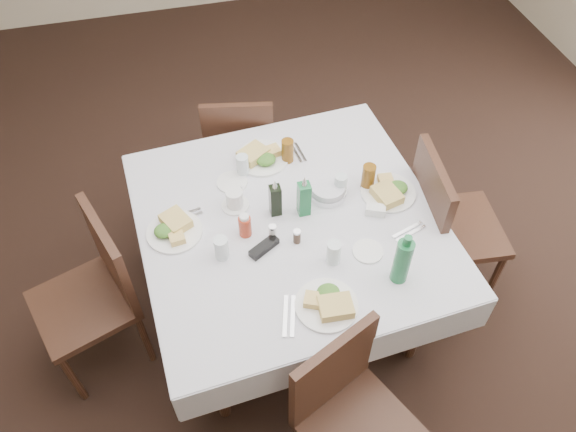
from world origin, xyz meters
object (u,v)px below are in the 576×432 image
(dining_table, at_px, (290,229))
(bread_basket, at_px, (328,190))
(water_w, at_px, (221,248))
(chair_north, at_px, (240,143))
(chair_south, at_px, (347,407))
(chair_west, at_px, (97,287))
(water_n, at_px, (243,165))
(oil_cruet_green, at_px, (304,198))
(ketchup_bottle, at_px, (245,225))
(water_e, at_px, (340,185))
(chair_east, at_px, (444,220))
(oil_cruet_dark, at_px, (275,199))
(water_s, at_px, (334,253))
(coffee_mug, at_px, (235,199))
(green_bottle, at_px, (402,261))

(dining_table, bearing_deg, bread_basket, 26.52)
(water_w, distance_m, bread_basket, 0.65)
(chair_north, distance_m, chair_south, 1.80)
(chair_west, xyz_separation_m, water_n, (0.83, 0.39, 0.27))
(oil_cruet_green, distance_m, ketchup_bottle, 0.32)
(dining_table, height_order, water_e, water_e)
(chair_east, height_order, ketchup_bottle, chair_east)
(chair_south, xyz_separation_m, chair_west, (-1.02, 0.88, 0.02))
(oil_cruet_dark, bearing_deg, bread_basket, 10.32)
(water_e, relative_size, oil_cruet_green, 0.48)
(chair_south, height_order, water_w, chair_south)
(chair_east, relative_size, water_s, 8.05)
(water_w, bearing_deg, bread_basket, 23.44)
(bread_basket, height_order, ketchup_bottle, ketchup_bottle)
(oil_cruet_dark, bearing_deg, water_w, -146.17)
(oil_cruet_green, bearing_deg, chair_east, -6.29)
(chair_north, height_order, chair_west, chair_west)
(water_w, relative_size, oil_cruet_green, 0.50)
(chair_south, bearing_deg, water_w, 117.39)
(chair_east, bearing_deg, chair_south, -134.48)
(water_s, relative_size, coffee_mug, 0.87)
(chair_south, bearing_deg, ketchup_bottle, 106.65)
(chair_west, bearing_deg, chair_east, -1.17)
(oil_cruet_dark, xyz_separation_m, ketchup_bottle, (-0.17, -0.10, -0.04))
(water_e, bearing_deg, chair_west, -174.29)
(dining_table, bearing_deg, oil_cruet_green, 21.20)
(chair_west, bearing_deg, water_w, -11.36)
(dining_table, xyz_separation_m, ketchup_bottle, (-0.23, -0.04, 0.13))
(water_s, height_order, water_w, same)
(chair_north, distance_m, ketchup_bottle, 1.00)
(water_e, xyz_separation_m, water_w, (-0.66, -0.26, 0.00))
(water_s, bearing_deg, water_e, 68.06)
(water_e, distance_m, oil_cruet_dark, 0.36)
(chair_south, height_order, chair_east, chair_east)
(water_s, bearing_deg, water_w, 162.84)
(water_e, relative_size, green_bottle, 0.40)
(water_s, distance_m, oil_cruet_dark, 0.41)
(chair_north, height_order, oil_cruet_green, oil_cruet_green)
(water_n, xyz_separation_m, water_e, (0.46, -0.26, -0.00))
(water_n, xyz_separation_m, water_s, (0.29, -0.67, 0.00))
(chair_north, height_order, water_s, chair_north)
(dining_table, bearing_deg, ketchup_bottle, -171.27)
(water_s, height_order, ketchup_bottle, ketchup_bottle)
(water_n, bearing_deg, water_w, -111.41)
(water_e, height_order, oil_cruet_green, oil_cruet_green)
(chair_west, bearing_deg, coffee_mug, 13.05)
(chair_west, distance_m, water_n, 0.96)
(chair_north, xyz_separation_m, oil_cruet_green, (0.17, -0.87, 0.36))
(dining_table, height_order, water_s, water_s)
(chair_south, xyz_separation_m, chair_east, (0.82, 0.84, 0.04))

